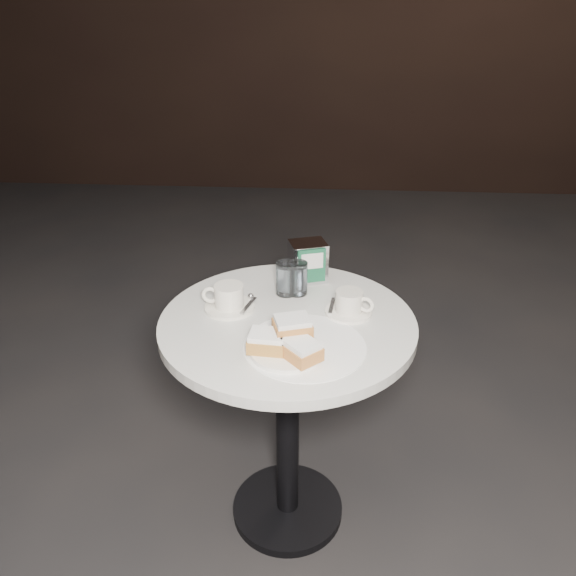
# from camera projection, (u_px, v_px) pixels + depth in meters

# --- Properties ---
(ground) EXTENTS (7.00, 7.00, 0.00)m
(ground) POSITION_uv_depth(u_px,v_px,m) (288.00, 511.00, 1.87)
(ground) COLOR black
(ground) RESTS_ON ground
(cafe_table) EXTENTS (0.70, 0.70, 0.74)m
(cafe_table) POSITION_uv_depth(u_px,v_px,m) (288.00, 378.00, 1.62)
(cafe_table) COLOR black
(cafe_table) RESTS_ON ground
(sugar_spill) EXTENTS (0.36, 0.36, 0.00)m
(sugar_spill) POSITION_uv_depth(u_px,v_px,m) (305.00, 346.00, 1.41)
(sugar_spill) COLOR white
(sugar_spill) RESTS_ON cafe_table
(beignet_plate) EXTENTS (0.24, 0.24, 0.09)m
(beignet_plate) POSITION_uv_depth(u_px,v_px,m) (287.00, 343.00, 1.36)
(beignet_plate) COLOR white
(beignet_plate) RESTS_ON cafe_table
(coffee_cup_left) EXTENTS (0.15, 0.14, 0.07)m
(coffee_cup_left) POSITION_uv_depth(u_px,v_px,m) (229.00, 299.00, 1.56)
(coffee_cup_left) COLOR white
(coffee_cup_left) RESTS_ON cafe_table
(coffee_cup_right) EXTENTS (0.17, 0.17, 0.07)m
(coffee_cup_right) POSITION_uv_depth(u_px,v_px,m) (349.00, 304.00, 1.54)
(coffee_cup_right) COLOR white
(coffee_cup_right) RESTS_ON cafe_table
(water_glass_left) EXTENTS (0.07, 0.07, 0.10)m
(water_glass_left) POSITION_uv_depth(u_px,v_px,m) (286.00, 279.00, 1.64)
(water_glass_left) COLOR white
(water_glass_left) RESTS_ON cafe_table
(water_glass_right) EXTENTS (0.08, 0.08, 0.10)m
(water_glass_right) POSITION_uv_depth(u_px,v_px,m) (297.00, 279.00, 1.64)
(water_glass_right) COLOR silver
(water_glass_right) RESTS_ON cafe_table
(napkin_dispenser) EXTENTS (0.13, 0.11, 0.12)m
(napkin_dispenser) POSITION_uv_depth(u_px,v_px,m) (308.00, 261.00, 1.71)
(napkin_dispenser) COLOR silver
(napkin_dispenser) RESTS_ON cafe_table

